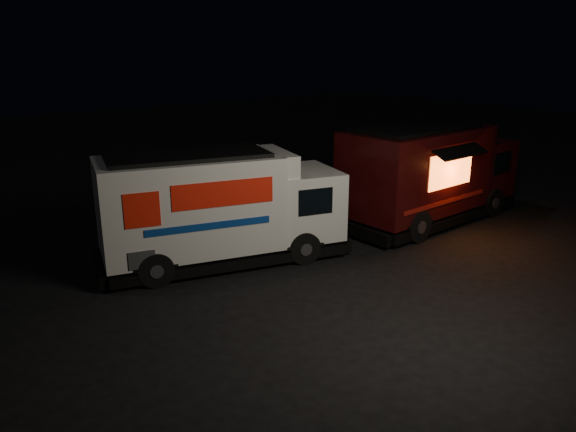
# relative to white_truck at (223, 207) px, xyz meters

# --- Properties ---
(ground) EXTENTS (80.00, 80.00, 0.00)m
(ground) POSITION_rel_white_truck_xyz_m (1.34, -2.66, -1.52)
(ground) COLOR black
(ground) RESTS_ON ground
(white_truck) EXTENTS (7.05, 3.97, 3.03)m
(white_truck) POSITION_rel_white_truck_xyz_m (0.00, 0.00, 0.00)
(white_truck) COLOR silver
(white_truck) RESTS_ON ground
(red_truck) EXTENTS (7.03, 2.82, 3.23)m
(red_truck) POSITION_rel_white_truck_xyz_m (7.34, -1.00, 0.10)
(red_truck) COLOR #33090B
(red_truck) RESTS_ON ground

